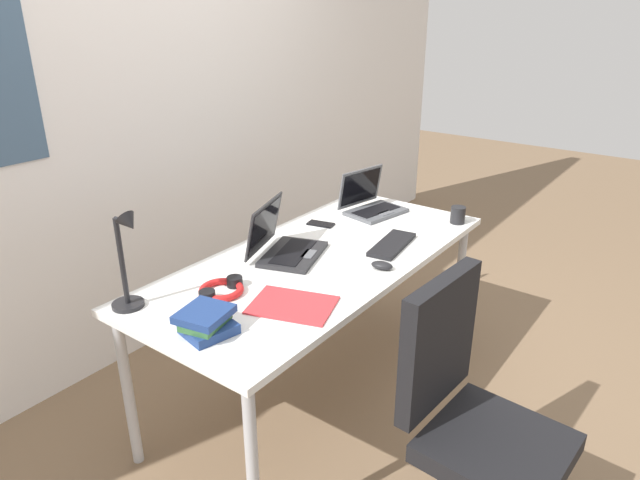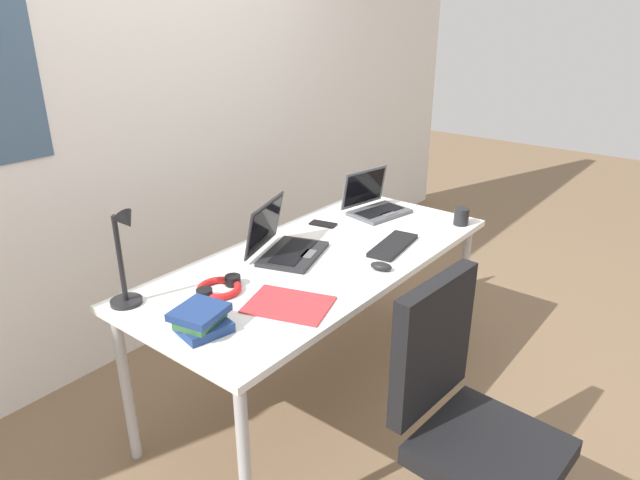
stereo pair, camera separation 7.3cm
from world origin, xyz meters
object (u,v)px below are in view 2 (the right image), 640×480
laptop_front_right (284,245)px  laptop_near_lamp (375,204)px  desk_lamp (125,259)px  pill_bottle (372,191)px  headphones (219,288)px  external_keyboard (393,245)px  computer_mouse (381,266)px  paper_folder_back_right (289,305)px  book_stack (201,320)px  cell_phone (323,224)px  coffee_mug (462,216)px  office_chair (468,444)px

laptop_front_right → laptop_near_lamp: laptop_front_right is taller
desk_lamp → pill_bottle: size_ratio=5.07×
desk_lamp → headphones: size_ratio=1.87×
desk_lamp → external_keyboard: desk_lamp is taller
desk_lamp → computer_mouse: 1.04m
headphones → paper_folder_back_right: (0.09, -0.29, -0.01)m
paper_folder_back_right → book_stack: bearing=159.6°
laptop_near_lamp → paper_folder_back_right: (-1.07, -0.32, -0.04)m
desk_lamp → headphones: 0.38m
pill_bottle → cell_phone: bearing=-174.5°
laptop_near_lamp → headphones: bearing=-178.8°
laptop_front_right → external_keyboard: (0.38, -0.34, -0.04)m
desk_lamp → pill_bottle: 1.66m
laptop_front_right → coffee_mug: laptop_front_right is taller
laptop_near_lamp → external_keyboard: size_ratio=1.06×
laptop_near_lamp → cell_phone: bearing=162.2°
headphones → book_stack: size_ratio=1.05×
office_chair → laptop_near_lamp: bearing=47.0°
book_stack → paper_folder_back_right: 0.35m
book_stack → office_chair: bearing=-62.7°
book_stack → headphones: bearing=36.1°
laptop_near_lamp → computer_mouse: (-0.59, -0.42, -0.03)m
desk_lamp → coffee_mug: bearing=-20.9°
external_keyboard → desk_lamp: bearing=148.1°
headphones → coffee_mug: size_ratio=1.89×
desk_lamp → external_keyboard: (1.09, -0.48, -0.19)m
desk_lamp → paper_folder_back_right: (0.37, -0.46, -0.19)m
book_stack → external_keyboard: bearing=-7.5°
cell_phone → office_chair: bearing=-132.1°
paper_folder_back_right → coffee_mug: (1.20, -0.14, 0.04)m
computer_mouse → paper_folder_back_right: computer_mouse is taller
office_chair → cell_phone: bearing=60.7°
cell_phone → headphones: bearing=176.0°
headphones → pill_bottle: (1.37, 0.18, 0.03)m
desk_lamp → computer_mouse: desk_lamp is taller
paper_folder_back_right → laptop_near_lamp: bearing=16.4°
laptop_front_right → office_chair: size_ratio=0.42×
laptop_front_right → computer_mouse: bearing=-72.3°
external_keyboard → office_chair: size_ratio=0.34×
book_stack → office_chair: size_ratio=0.21×
paper_folder_back_right → external_keyboard: bearing=-1.4°
pill_bottle → coffee_mug: size_ratio=0.70×
laptop_near_lamp → pill_bottle: 0.26m
office_chair → pill_bottle: bearing=45.4°
cell_phone → book_stack: 1.11m
laptop_near_lamp → pill_bottle: bearing=36.5°
laptop_near_lamp → book_stack: 1.41m
book_stack → office_chair: (0.43, -0.84, -0.38)m
desk_lamp → laptop_near_lamp: desk_lamp is taller
external_keyboard → book_stack: book_stack is taller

